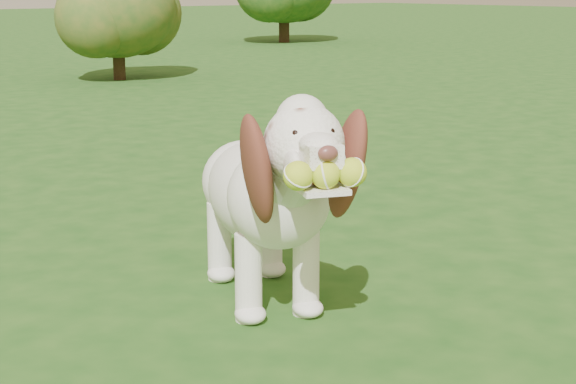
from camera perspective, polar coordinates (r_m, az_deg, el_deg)
ground at (r=3.14m, az=-8.32°, el=-8.09°), size 80.00×80.00×0.00m
dog at (r=3.11m, az=-1.35°, el=0.21°), size 0.72×1.21×0.81m
shrub_d at (r=11.03m, az=-11.02°, el=11.62°), size 1.42×1.42×1.48m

